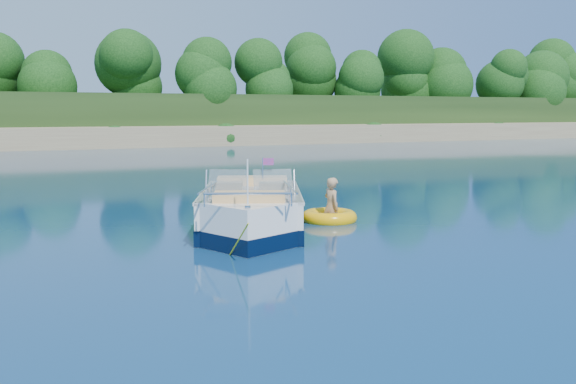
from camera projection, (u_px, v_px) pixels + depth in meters
name	position (u px, v px, depth m)	size (l,w,h in m)	color
ground	(359.00, 231.00, 14.13)	(160.00, 160.00, 0.00)	#0B234E
shoreline	(68.00, 126.00, 71.68)	(170.00, 59.00, 6.00)	#8B7050
treeline	(95.00, 74.00, 50.54)	(150.00, 7.12, 8.19)	black
motorboat	(251.00, 215.00, 13.96)	(3.56, 5.69, 2.01)	white
tow_tube	(329.00, 217.00, 15.43)	(1.42, 1.42, 0.35)	#FFAF06
boy	(330.00, 222.00, 15.35)	(0.54, 0.35, 1.47)	tan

